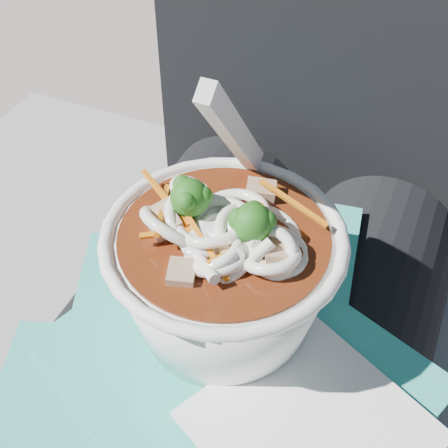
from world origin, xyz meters
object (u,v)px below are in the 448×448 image
at_px(person_body, 265,286).
at_px(stone_ledge, 269,413).
at_px(lap, 224,385).
at_px(plastic_bag, 206,367).
at_px(udon_bowl, 224,269).

bearing_deg(person_body, stone_ledge, 90.00).
distance_m(lap, person_body, 0.10).
bearing_deg(lap, stone_ledge, 90.00).
bearing_deg(plastic_bag, person_body, 91.11).
bearing_deg(stone_ledge, udon_bowl, -90.16).
xyz_separation_m(plastic_bag, udon_bowl, (-0.00, 0.04, 0.06)).
height_order(lap, udon_bowl, udon_bowl).
bearing_deg(person_body, udon_bowl, -90.26).
bearing_deg(plastic_bag, stone_ledge, 90.77).
bearing_deg(person_body, plastic_bag, -88.89).
relative_size(person_body, udon_bowl, 4.93).
xyz_separation_m(lap, udon_bowl, (-0.00, 0.00, 0.14)).
bearing_deg(udon_bowl, person_body, 89.74).
bearing_deg(udon_bowl, lap, -73.87).
bearing_deg(stone_ledge, lap, -90.00).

